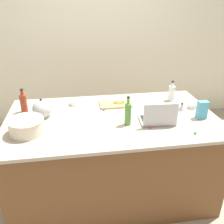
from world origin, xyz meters
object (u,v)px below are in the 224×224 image
at_px(bottle_olive, 128,114).
at_px(bottle_vinegar, 172,93).
at_px(bottle_soy, 24,103).
at_px(kettle, 42,109).
at_px(butter_stick_left, 119,101).
at_px(kitchen_timer, 182,107).
at_px(ramekin_small, 74,103).
at_px(ramekin_medium, 192,106).
at_px(laptop, 158,118).
at_px(candy_bag, 202,110).
at_px(cutting_board, 115,104).
at_px(mixing_bowl_large, 26,126).

relative_size(bottle_olive, bottle_vinegar, 1.22).
bearing_deg(bottle_soy, kettle, -36.72).
xyz_separation_m(butter_stick_left, kitchen_timer, (0.59, -0.24, -0.00)).
bearing_deg(bottle_vinegar, bottle_olive, -141.01).
height_order(kettle, ramekin_small, kettle).
height_order(butter_stick_left, ramekin_medium, butter_stick_left).
bearing_deg(laptop, ramekin_medium, 29.73).
distance_m(bottle_vinegar, candy_bag, 0.48).
relative_size(cutting_board, candy_bag, 1.94).
distance_m(ramekin_small, ramekin_medium, 1.23).
xyz_separation_m(kitchen_timer, candy_bag, (0.11, -0.19, 0.05)).
distance_m(bottle_soy, candy_bag, 1.71).
height_order(kettle, kitchen_timer, kettle).
bearing_deg(ramekin_medium, kitchen_timer, -164.00).
xyz_separation_m(butter_stick_left, candy_bag, (0.71, -0.43, 0.05)).
bearing_deg(bottle_vinegar, mixing_bowl_large, -161.10).
xyz_separation_m(kettle, butter_stick_left, (0.77, 0.17, -0.04)).
xyz_separation_m(laptop, butter_stick_left, (-0.27, 0.46, -0.01)).
bearing_deg(mixing_bowl_large, ramekin_small, 53.69).
bearing_deg(ramekin_small, bottle_olive, -47.62).
distance_m(bottle_soy, ramekin_medium, 1.69).
distance_m(laptop, ramekin_small, 0.91).
height_order(ramekin_medium, kitchen_timer, kitchen_timer).
relative_size(kettle, ramekin_small, 2.34).
bearing_deg(bottle_olive, butter_stick_left, 89.46).
bearing_deg(ramekin_medium, ramekin_small, 167.21).
distance_m(bottle_soy, kettle, 0.24).
bearing_deg(candy_bag, bottle_soy, 166.54).
relative_size(cutting_board, ramekin_small, 3.61).
distance_m(mixing_bowl_large, kettle, 0.31).
relative_size(bottle_soy, kitchen_timer, 3.12).
distance_m(ramekin_small, kitchen_timer, 1.11).
distance_m(mixing_bowl_large, bottle_soy, 0.44).
height_order(bottle_olive, bottle_vinegar, bottle_olive).
relative_size(mixing_bowl_large, ramekin_medium, 3.60).
bearing_deg(candy_bag, ramekin_small, 157.10).
height_order(laptop, mixing_bowl_large, laptop).
bearing_deg(ramekin_medium, bottle_soy, 174.19).
bearing_deg(ramekin_medium, laptop, -150.27).
relative_size(bottle_vinegar, bottle_soy, 0.92).
xyz_separation_m(bottle_olive, butter_stick_left, (0.00, 0.45, -0.07)).
xyz_separation_m(laptop, bottle_vinegar, (0.32, 0.49, 0.04)).
bearing_deg(bottle_soy, cutting_board, 1.98).
height_order(bottle_olive, candy_bag, bottle_olive).
relative_size(mixing_bowl_large, butter_stick_left, 2.69).
xyz_separation_m(bottle_olive, cutting_board, (-0.04, 0.45, -0.10)).
relative_size(laptop, bottle_soy, 1.35).
distance_m(laptop, mixing_bowl_large, 1.14).
relative_size(mixing_bowl_large, bottle_vinegar, 1.35).
bearing_deg(bottle_soy, candy_bag, -13.46).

